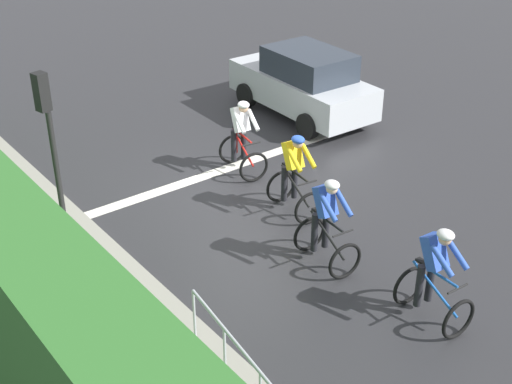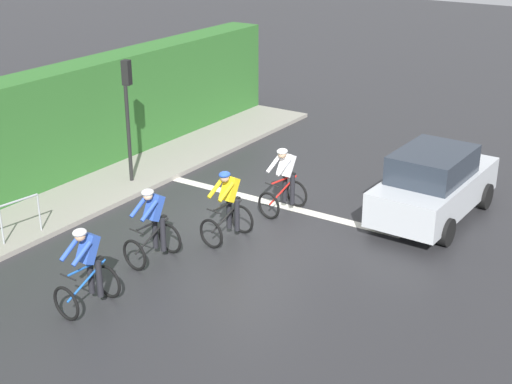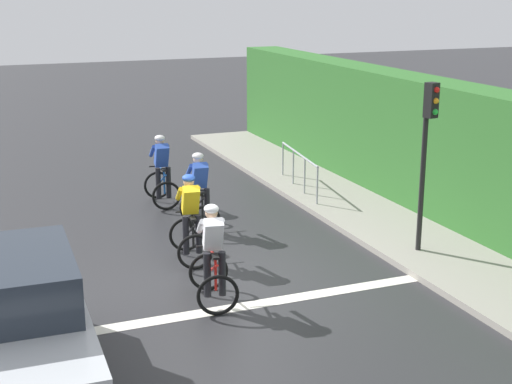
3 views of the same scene
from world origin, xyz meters
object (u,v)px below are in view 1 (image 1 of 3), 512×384
(cyclist_mid, at_px, (294,175))
(traffic_light_near_crossing, at_px, (50,138))
(cyclist_lead, at_px, (434,276))
(cyclist_second, at_px, (327,224))
(cyclist_fourth, at_px, (242,138))
(car_silver, at_px, (303,83))
(pedestrian_railing_kerbside, at_px, (242,364))

(cyclist_mid, height_order, traffic_light_near_crossing, traffic_light_near_crossing)
(cyclist_lead, bearing_deg, cyclist_second, -83.24)
(cyclist_second, bearing_deg, cyclist_lead, 96.76)
(cyclist_fourth, distance_m, car_silver, 3.54)
(pedestrian_railing_kerbside, bearing_deg, cyclist_second, -149.59)
(cyclist_mid, distance_m, pedestrian_railing_kerbside, 5.28)
(cyclist_lead, xyz_separation_m, car_silver, (-3.85, -7.48, 0.08))
(cyclist_mid, distance_m, traffic_light_near_crossing, 4.61)
(cyclist_mid, distance_m, car_silver, 4.98)
(cyclist_fourth, bearing_deg, cyclist_lead, 83.16)
(cyclist_mid, bearing_deg, cyclist_lead, 83.10)
(traffic_light_near_crossing, bearing_deg, cyclist_mid, 161.15)
(cyclist_lead, height_order, cyclist_second, same)
(cyclist_second, xyz_separation_m, pedestrian_railing_kerbside, (3.18, 1.87, -0.03))
(cyclist_mid, bearing_deg, car_silver, -132.87)
(cyclist_second, xyz_separation_m, traffic_light_near_crossing, (3.43, -3.12, 1.43))
(traffic_light_near_crossing, bearing_deg, cyclist_second, 137.76)
(cyclist_fourth, bearing_deg, traffic_light_near_crossing, 7.80)
(cyclist_lead, bearing_deg, pedestrian_railing_kerbside, -4.50)
(cyclist_fourth, bearing_deg, car_silver, -152.62)
(cyclist_fourth, xyz_separation_m, pedestrian_railing_kerbside, (4.14, 5.58, -0.03))
(cyclist_mid, bearing_deg, cyclist_fourth, -96.73)
(cyclist_mid, relative_size, pedestrian_railing_kerbside, 0.58)
(cyclist_lead, distance_m, cyclist_fourth, 5.90)
(pedestrian_railing_kerbside, bearing_deg, cyclist_mid, -137.55)
(car_silver, distance_m, pedestrian_railing_kerbside, 10.25)
(cyclist_second, height_order, cyclist_fourth, same)
(cyclist_second, relative_size, cyclist_mid, 1.00)
(cyclist_second, xyz_separation_m, cyclist_mid, (-0.72, -1.70, 0.00))
(pedestrian_railing_kerbside, bearing_deg, traffic_light_near_crossing, -87.12)
(cyclist_mid, relative_size, traffic_light_near_crossing, 0.50)
(cyclist_second, relative_size, traffic_light_near_crossing, 0.50)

